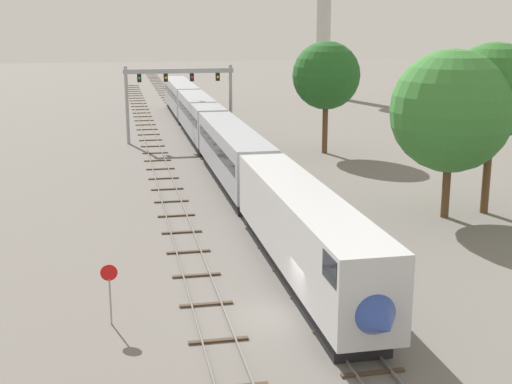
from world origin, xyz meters
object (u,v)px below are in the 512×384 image
Objects in this scene: passenger_train at (213,133)px; trackside_tree_right at (451,111)px; signal_gantry at (179,87)px; stop_sign at (110,286)px; trackside_tree_mid at (326,76)px; trackside_tree_left at (493,91)px.

trackside_tree_right reaches higher than passenger_train.
trackside_tree_right is (15.14, -34.26, 1.22)m from signal_gantry.
trackside_tree_mid reaches higher than stop_sign.
trackside_tree_right is (-3.29, -0.50, -1.21)m from trackside_tree_left.
passenger_train is at bearing 74.94° from stop_sign.
passenger_train is at bearing 118.50° from trackside_tree_right.
signal_gantry is 38.54m from trackside_tree_left.
stop_sign is 30.40m from trackside_tree_left.
trackside_tree_mid is at bearing 100.50° from trackside_tree_left.
signal_gantry reaches higher than stop_sign.
passenger_train is 7.38× the size of trackside_tree_left.
passenger_train is 7.62× the size of trackside_tree_right.
signal_gantry is at bearing 80.77° from stop_sign.
trackside_tree_right is (12.89, -23.74, 4.82)m from passenger_train.
trackside_tree_mid reaches higher than passenger_train.
signal_gantry is at bearing 113.83° from trackside_tree_right.
signal_gantry is at bearing 102.06° from passenger_train.
trackside_tree_right is (1.20, -24.72, -0.49)m from trackside_tree_mid.
passenger_train is 11.35m from signal_gantry.
stop_sign is 0.24× the size of trackside_tree_left.
trackside_tree_mid is (21.69, 38.14, 6.04)m from stop_sign.
stop_sign is 27.10m from trackside_tree_right.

